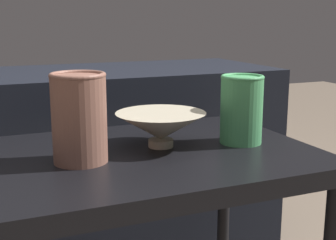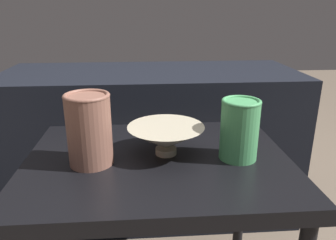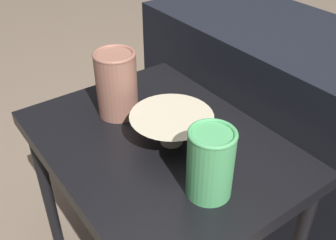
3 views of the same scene
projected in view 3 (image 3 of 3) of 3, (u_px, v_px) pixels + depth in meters
table at (159, 159)px, 1.03m from camera, size 0.70×0.53×0.55m
couch_backdrop at (299, 127)px, 1.42m from camera, size 1.27×0.50×0.67m
bowl at (172, 126)px, 0.97m from camera, size 0.21×0.21×0.08m
vase_textured_left at (117, 83)px, 1.05m from camera, size 0.11×0.11×0.18m
vase_colorful_right at (210, 162)px, 0.80m from camera, size 0.10×0.10×0.16m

